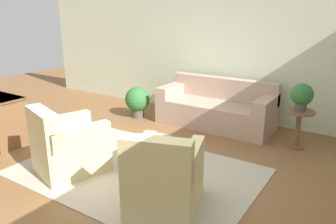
{
  "coord_description": "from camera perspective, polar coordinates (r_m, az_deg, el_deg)",
  "views": [
    {
      "loc": [
        2.6,
        -3.19,
        2.13
      ],
      "look_at": [
        0.15,
        0.55,
        0.75
      ],
      "focal_mm": 35.0,
      "sensor_mm": 36.0,
      "label": 1
    }
  ],
  "objects": [
    {
      "name": "ground_plane",
      "position": [
        4.64,
        -5.37,
        -10.29
      ],
      "size": [
        16.0,
        16.0,
        0.0
      ],
      "primitive_type": "plane",
      "color": "brown"
    },
    {
      "name": "wall_back",
      "position": [
        6.77,
        10.61,
        10.69
      ],
      "size": [
        9.92,
        0.12,
        2.8
      ],
      "color": "beige",
      "rests_on": "ground_plane"
    },
    {
      "name": "rug",
      "position": [
        4.63,
        -5.37,
        -10.24
      ],
      "size": [
        3.21,
        2.22,
        0.01
      ],
      "color": "#B2A893",
      "rests_on": "ground_plane"
    },
    {
      "name": "couch",
      "position": [
        6.37,
        8.4,
        0.52
      ],
      "size": [
        2.18,
        0.91,
        0.89
      ],
      "color": "tan",
      "rests_on": "ground_plane"
    },
    {
      "name": "armchair_left",
      "position": [
        4.67,
        -17.16,
        -5.88
      ],
      "size": [
        0.97,
        1.05,
        0.93
      ],
      "color": "beige",
      "rests_on": "rug"
    },
    {
      "name": "armchair_right",
      "position": [
        3.68,
        -0.71,
        -11.49
      ],
      "size": [
        0.97,
        1.05,
        0.93
      ],
      "color": "beige",
      "rests_on": "rug"
    },
    {
      "name": "ottoman_table",
      "position": [
        4.62,
        -2.83,
        -6.69
      ],
      "size": [
        0.69,
        0.69,
        0.39
      ],
      "color": "tan",
      "rests_on": "rug"
    },
    {
      "name": "side_table",
      "position": [
        5.63,
        21.77,
        -1.81
      ],
      "size": [
        0.47,
        0.47,
        0.63
      ],
      "color": "brown",
      "rests_on": "ground_plane"
    },
    {
      "name": "potted_plant_on_side_table",
      "position": [
        5.51,
        22.29,
        2.67
      ],
      "size": [
        0.34,
        0.34,
        0.44
      ],
      "color": "#4C4742",
      "rests_on": "side_table"
    },
    {
      "name": "potted_plant_floor",
      "position": [
        6.82,
        -5.35,
        2.03
      ],
      "size": [
        0.51,
        0.51,
        0.64
      ],
      "color": "#4C4742",
      "rests_on": "ground_plane"
    }
  ]
}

